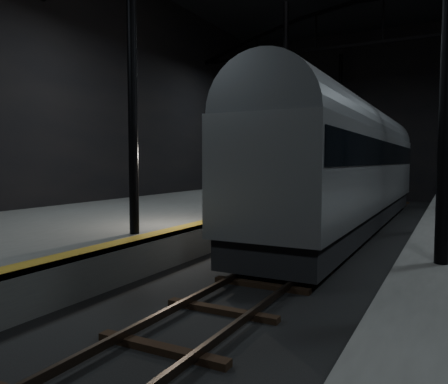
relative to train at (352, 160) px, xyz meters
The scene contains 6 objects.
ground 6.74m from the train, 90.00° to the right, with size 44.00×44.00×0.00m, color black.
platform_left 9.94m from the train, 141.29° to the right, with size 9.00×43.80×1.00m, color #545451.
tactile_strip 7.13m from the train, 118.40° to the right, with size 0.50×43.80×0.01m, color olive.
track 6.71m from the train, 90.00° to the right, with size 2.40×43.00×0.24m.
train is the anchor object (origin of this frame).
woman 6.60m from the train, 125.92° to the right, with size 0.57×0.38×1.57m, color #A07A62.
Camera 1 is at (3.98, -13.41, 2.99)m, focal length 35.00 mm.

